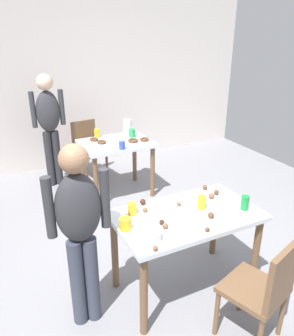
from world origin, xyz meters
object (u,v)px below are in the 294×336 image
(person_girl_near, at_px, (80,224))
(pitcher_far, at_px, (128,127))
(dining_table_near, at_px, (186,225))
(chair_far_table, at_px, (88,146))
(soda_can, at_px, (245,203))
(dining_table_far, at_px, (116,151))
(chair_near_table, at_px, (264,287))
(person_adult_far, at_px, (49,121))
(mixing_bowl, at_px, (147,235))

(person_girl_near, xyz_separation_m, pitcher_far, (1.33, 2.20, -0.02))
(dining_table_near, relative_size, chair_far_table, 1.36)
(soda_can, relative_size, pitcher_far, 0.60)
(chair_far_table, height_order, person_girl_near, person_girl_near)
(dining_table_near, relative_size, dining_table_far, 1.30)
(chair_near_table, xyz_separation_m, person_adult_far, (-0.72, 3.36, 0.46))
(person_girl_near, bearing_deg, chair_near_table, -35.65)
(chair_near_table, xyz_separation_m, mixing_bowl, (-0.63, 0.54, 0.29))
(soda_can, bearing_deg, pitcher_far, 90.30)
(chair_far_table, relative_size, mixing_bowl, 4.27)
(pitcher_far, bearing_deg, chair_near_table, -95.24)
(mixing_bowl, distance_m, soda_can, 0.92)
(person_adult_far, bearing_deg, pitcher_far, -22.57)
(dining_table_near, bearing_deg, dining_table_far, 85.14)
(chair_far_table, height_order, mixing_bowl, chair_far_table)
(dining_table_near, bearing_deg, chair_near_table, -75.68)
(soda_can, bearing_deg, chair_near_table, -116.58)
(person_adult_far, distance_m, soda_can, 2.98)
(chair_near_table, height_order, person_girl_near, person_girl_near)
(chair_near_table, bearing_deg, person_girl_near, 144.35)
(chair_far_table, bearing_deg, person_adult_far, -178.00)
(person_girl_near, bearing_deg, dining_table_near, -2.54)
(dining_table_far, xyz_separation_m, person_adult_far, (-0.70, 0.68, 0.33))
(soda_can, bearing_deg, chair_far_table, 99.70)
(chair_near_table, bearing_deg, dining_table_near, 104.32)
(dining_table_near, height_order, chair_far_table, chair_far_table)
(dining_table_far, distance_m, soda_can, 2.14)
(dining_table_near, xyz_separation_m, pitcher_far, (0.45, 2.24, 0.21))
(chair_near_table, xyz_separation_m, soda_can, (0.28, 0.57, 0.31))
(chair_near_table, relative_size, chair_far_table, 1.00)
(dining_table_far, bearing_deg, pitcher_far, 43.58)
(dining_table_near, relative_size, chair_near_table, 1.36)
(dining_table_far, xyz_separation_m, chair_near_table, (0.02, -2.68, -0.13))
(person_girl_near, bearing_deg, soda_can, -8.07)
(mixing_bowl, bearing_deg, chair_far_table, 81.28)
(dining_table_far, relative_size, person_girl_near, 0.62)
(pitcher_far, bearing_deg, dining_table_near, -101.48)
(chair_near_table, distance_m, pitcher_far, 2.99)
(chair_far_table, distance_m, person_adult_far, 0.69)
(dining_table_far, relative_size, pitcher_far, 4.48)
(dining_table_far, distance_m, person_adult_far, 1.04)
(dining_table_near, distance_m, pitcher_far, 2.29)
(person_adult_far, height_order, mixing_bowl, person_adult_far)
(chair_far_table, xyz_separation_m, soda_can, (0.48, -2.82, 0.31))
(chair_near_table, bearing_deg, pitcher_far, 84.76)
(dining_table_far, xyz_separation_m, pitcher_far, (0.29, 0.27, 0.23))
(chair_near_table, xyz_separation_m, pitcher_far, (0.27, 2.95, 0.36))
(chair_near_table, height_order, person_adult_far, person_adult_far)
(dining_table_far, height_order, chair_far_table, chair_far_table)
(chair_far_table, relative_size, person_girl_near, 0.59)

